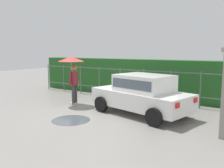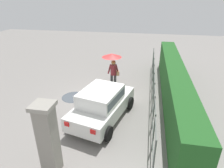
{
  "view_description": "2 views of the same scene",
  "coord_description": "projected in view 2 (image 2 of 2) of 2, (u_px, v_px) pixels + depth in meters",
  "views": [
    {
      "loc": [
        5.66,
        -7.27,
        2.35
      ],
      "look_at": [
        0.43,
        0.76,
        1.0
      ],
      "focal_mm": 38.44,
      "sensor_mm": 36.0,
      "label": 1
    },
    {
      "loc": [
        9.01,
        2.34,
        5.05
      ],
      "look_at": [
        0.39,
        0.71,
        1.05
      ],
      "focal_mm": 31.38,
      "sensor_mm": 36.0,
      "label": 2
    }
  ],
  "objects": [
    {
      "name": "car",
      "position": [
        102.0,
        103.0,
        8.44
      ],
      "size": [
        3.98,
        2.53,
        1.48
      ],
      "rotation": [
        0.0,
        0.0,
        2.91
      ],
      "color": "white",
      "rests_on": "ground"
    },
    {
      "name": "pedestrian",
      "position": [
        113.0,
        62.0,
        11.05
      ],
      "size": [
        1.12,
        1.12,
        2.09
      ],
      "rotation": [
        0.0,
        0.0,
        -2.85
      ],
      "color": "#333333",
      "rests_on": "ground"
    },
    {
      "name": "fence_section",
      "position": [
        153.0,
        85.0,
        10.08
      ],
      "size": [
        10.22,
        0.05,
        1.5
      ],
      "color": "#59605B",
      "rests_on": "ground"
    },
    {
      "name": "puddle_near",
      "position": [
        74.0,
        97.0,
        10.61
      ],
      "size": [
        1.31,
        1.31,
        0.0
      ],
      "primitive_type": "cylinder",
      "color": "#4C545B",
      "rests_on": "ground"
    },
    {
      "name": "ground_plane",
      "position": [
        100.0,
        98.0,
        10.54
      ],
      "size": [
        40.0,
        40.0,
        0.0
      ],
      "primitive_type": "plane",
      "color": "gray"
    },
    {
      "name": "gate_pillar",
      "position": [
        48.0,
        139.0,
        5.67
      ],
      "size": [
        0.6,
        0.6,
        2.42
      ],
      "color": "gray",
      "rests_on": "ground"
    },
    {
      "name": "hedge_row",
      "position": [
        173.0,
        84.0,
        9.87
      ],
      "size": [
        11.17,
        0.9,
        1.9
      ],
      "primitive_type": "cube",
      "color": "#235B23",
      "rests_on": "ground"
    }
  ]
}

